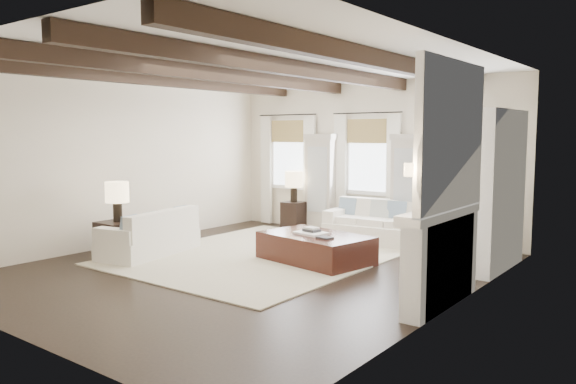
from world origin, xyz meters
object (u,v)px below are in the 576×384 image
Objects in this scene: sofa_left at (152,237)px; side_table_back at (294,217)px; ottoman at (316,248)px; side_table_front at (119,239)px; sofa_back at (378,226)px.

side_table_back is at bearing 80.96° from sofa_left.
sofa_left reaches higher than side_table_back.
sofa_left is 2.90m from ottoman.
sofa_left is 3.09× the size of side_table_back.
side_table_back is (0.92, 3.86, 0.02)m from side_table_front.
sofa_back reaches higher than side_table_back.
ottoman is at bearing 30.14° from side_table_front.
sofa_back is at bearing -1.24° from side_table_back.
side_table_front is 3.97m from side_table_back.
sofa_back is at bearing 51.82° from side_table_front.
side_table_front is at bearing -128.18° from sofa_back.
sofa_back is 4.29m from sofa_left.
sofa_left is (-2.63, -3.40, -0.02)m from sofa_back.
ottoman is 2.96m from side_table_back.
side_table_front is at bearing -131.44° from sofa_left.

